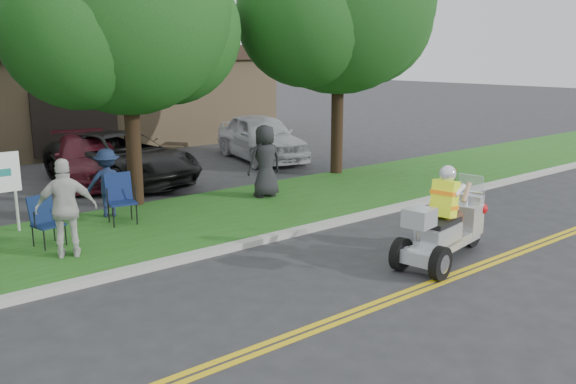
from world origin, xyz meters
TOP-DOWN VIEW (x-y plane):
  - ground at (0.00, 0.00)m, footprint 120.00×120.00m
  - centerline_near at (0.00, -0.58)m, footprint 60.00×0.10m
  - centerline_far at (0.00, -0.42)m, footprint 60.00×0.10m
  - curb at (0.00, 3.05)m, footprint 60.00×0.25m
  - grass_verge at (0.00, 5.20)m, footprint 60.00×4.00m
  - commercial_building at (2.00, 18.98)m, footprint 18.00×8.20m
  - tree_mid at (0.55, 7.23)m, footprint 5.88×4.80m
  - tree_right at (7.06, 7.03)m, footprint 6.86×5.60m
  - trike_scooter at (3.02, 0.07)m, footprint 2.70×1.07m
  - lawn_chair_a at (-2.27, 5.29)m, footprint 0.60×0.61m
  - lawn_chair_b at (-0.49, 5.88)m, footprint 0.66×0.68m
  - spectator_adult_right at (-2.18, 4.33)m, footprint 1.13×0.79m
  - spectator_chair_a at (-0.47, 6.55)m, footprint 1.12×0.89m
  - spectator_chair_b at (3.38, 5.83)m, footprint 0.97×0.71m
  - parked_car_mid at (1.50, 10.16)m, footprint 3.24×5.58m
  - parked_car_right at (0.80, 10.95)m, footprint 2.96×4.91m
  - parked_car_far_right at (6.92, 10.71)m, footprint 2.99×5.06m

SIDE VIEW (x-z plane):
  - ground at x=0.00m, z-range 0.00..0.00m
  - centerline_near at x=0.00m, z-range 0.00..0.01m
  - centerline_far at x=0.00m, z-range 0.00..0.01m
  - grass_verge at x=0.00m, z-range 0.01..0.11m
  - curb at x=0.00m, z-range 0.00..0.12m
  - trike_scooter at x=3.02m, z-range -0.27..1.50m
  - lawn_chair_a at x=-2.27m, z-range 0.16..1.12m
  - parked_car_right at x=0.80m, z-range 0.00..1.33m
  - lawn_chair_b at x=-0.49m, z-range 0.17..1.24m
  - parked_car_mid at x=1.50m, z-range 0.00..1.46m
  - parked_car_far_right at x=6.92m, z-range 0.00..1.61m
  - spectator_chair_a at x=-0.47m, z-range 0.10..1.62m
  - spectator_adult_right at x=-2.18m, z-range 0.10..1.89m
  - spectator_chair_b at x=3.38m, z-range 0.10..1.93m
  - commercial_building at x=2.00m, z-range 0.01..4.01m
  - tree_mid at x=0.55m, z-range 0.91..7.96m
  - tree_right at x=7.06m, z-range 0.99..9.06m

